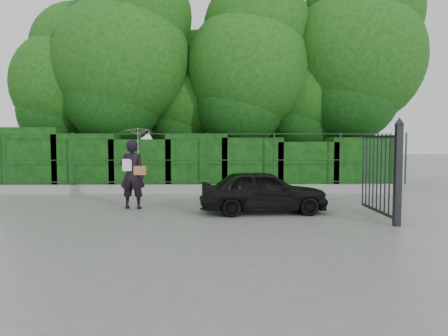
{
  "coord_description": "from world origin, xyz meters",
  "views": [
    {
      "loc": [
        0.61,
        -10.51,
        1.93
      ],
      "look_at": [
        0.89,
        1.3,
        1.1
      ],
      "focal_mm": 35.0,
      "sensor_mm": 36.0,
      "label": 1
    }
  ],
  "objects": [
    {
      "name": "woman",
      "position": [
        -1.51,
        1.32,
        1.4
      ],
      "size": [
        0.96,
        0.9,
        2.22
      ],
      "color": "black",
      "rests_on": "ground"
    },
    {
      "name": "gate",
      "position": [
        4.6,
        -0.72,
        1.19
      ],
      "size": [
        0.22,
        2.33,
        2.36
      ],
      "color": "black",
      "rests_on": "ground"
    },
    {
      "name": "hedge",
      "position": [
        -0.23,
        5.5,
        1.0
      ],
      "size": [
        14.2,
        1.2,
        2.29
      ],
      "color": "black",
      "rests_on": "ground"
    },
    {
      "name": "ground",
      "position": [
        0.0,
        0.0,
        0.0
      ],
      "size": [
        80.0,
        80.0,
        0.0
      ],
      "primitive_type": "plane",
      "color": "gray"
    },
    {
      "name": "trees",
      "position": [
        1.14,
        7.74,
        4.62
      ],
      "size": [
        17.1,
        6.15,
        8.08
      ],
      "color": "black",
      "rests_on": "ground"
    },
    {
      "name": "car",
      "position": [
        1.88,
        0.56,
        0.55
      ],
      "size": [
        3.32,
        1.51,
        1.11
      ],
      "primitive_type": "imported",
      "rotation": [
        0.0,
        0.0,
        1.64
      ],
      "color": "black",
      "rests_on": "ground"
    },
    {
      "name": "kerb",
      "position": [
        0.0,
        4.5,
        0.15
      ],
      "size": [
        14.0,
        0.25,
        0.3
      ],
      "primitive_type": "cube",
      "color": "#9E9E99",
      "rests_on": "ground"
    },
    {
      "name": "fence",
      "position": [
        0.22,
        4.5,
        1.2
      ],
      "size": [
        14.13,
        0.06,
        1.8
      ],
      "color": "#1A3F1B",
      "rests_on": "kerb"
    }
  ]
}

